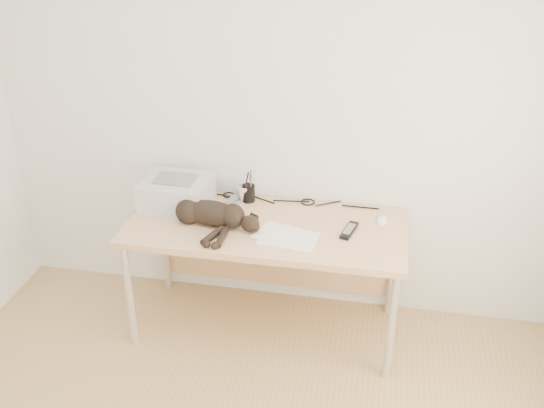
% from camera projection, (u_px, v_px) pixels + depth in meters
% --- Properties ---
extents(wall_back, '(3.50, 0.00, 3.50)m').
position_uv_depth(wall_back, '(277.00, 111.00, 3.52)').
color(wall_back, silver).
rests_on(wall_back, floor).
extents(desk, '(1.60, 0.70, 0.74)m').
position_uv_depth(desk, '(269.00, 237.00, 3.61)').
color(desk, tan).
rests_on(desk, floor).
extents(printer, '(0.40, 0.34, 0.19)m').
position_uv_depth(printer, '(177.00, 193.00, 3.63)').
color(printer, '#B9B8BE').
rests_on(printer, desk).
extents(papers, '(0.38, 0.31, 0.01)m').
position_uv_depth(papers, '(286.00, 237.00, 3.34)').
color(papers, white).
rests_on(papers, desk).
extents(cat, '(0.68, 0.36, 0.16)m').
position_uv_depth(cat, '(209.00, 214.00, 3.44)').
color(cat, black).
rests_on(cat, desk).
extents(mug, '(0.15, 0.15, 0.10)m').
position_uv_depth(mug, '(246.00, 192.00, 3.72)').
color(mug, white).
rests_on(mug, desk).
extents(pen_cup, '(0.08, 0.08, 0.20)m').
position_uv_depth(pen_cup, '(249.00, 193.00, 3.70)').
color(pen_cup, black).
rests_on(pen_cup, desk).
extents(remote_grey, '(0.09, 0.18, 0.02)m').
position_uv_depth(remote_grey, '(233.00, 200.00, 3.72)').
color(remote_grey, slate).
rests_on(remote_grey, desk).
extents(remote_black, '(0.10, 0.20, 0.02)m').
position_uv_depth(remote_black, '(349.00, 230.00, 3.39)').
color(remote_black, black).
rests_on(remote_black, desk).
extents(mouse, '(0.07, 0.12, 0.04)m').
position_uv_depth(mouse, '(382.00, 218.00, 3.50)').
color(mouse, white).
rests_on(mouse, desk).
extents(cable_tangle, '(1.36, 0.09, 0.01)m').
position_uv_depth(cable_tangle, '(276.00, 199.00, 3.74)').
color(cable_tangle, black).
rests_on(cable_tangle, desk).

